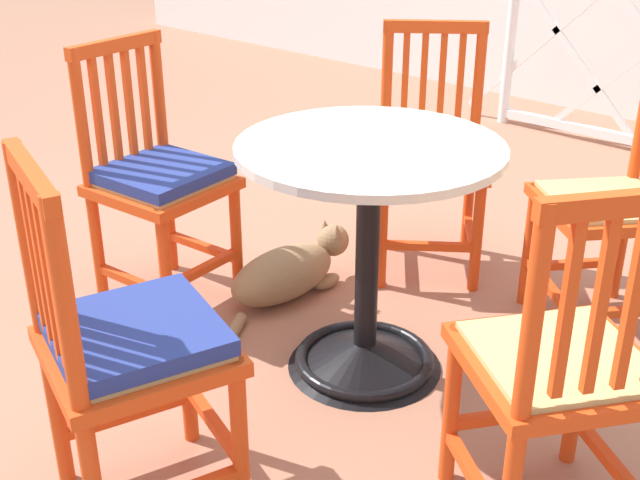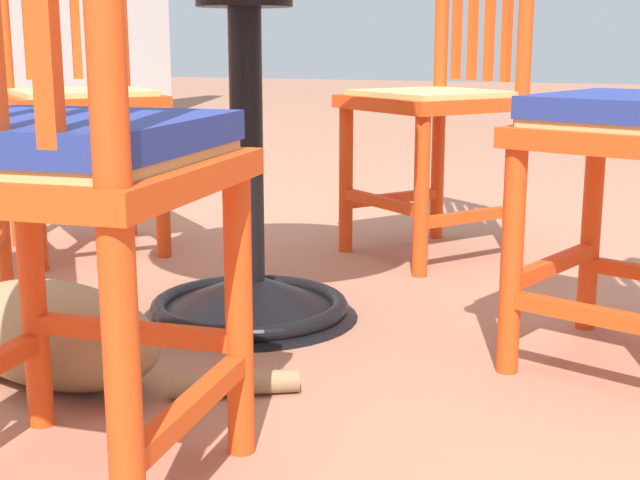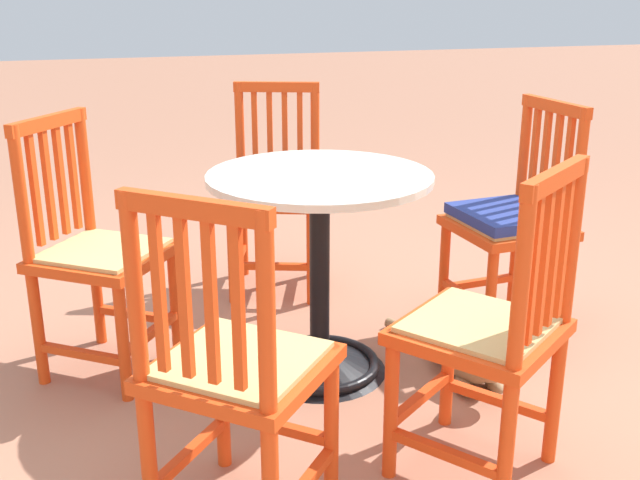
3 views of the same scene
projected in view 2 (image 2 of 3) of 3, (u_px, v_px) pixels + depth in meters
ground_plane at (264, 330)px, 1.89m from camera, size 24.00×24.00×0.00m
cafe_table at (247, 190)px, 1.93m from camera, size 0.76×0.76×0.73m
orange_chair_at_corner at (50, 165)px, 1.11m from camera, size 0.43×0.43×0.91m
orange_chair_tucked_in at (440, 101)px, 2.48m from camera, size 0.56×0.56×0.91m
orange_chair_by_planter at (79, 100)px, 2.54m from camera, size 0.56×0.56×0.91m
tabby_cat at (37, 331)px, 1.59m from camera, size 0.26×0.74×0.23m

